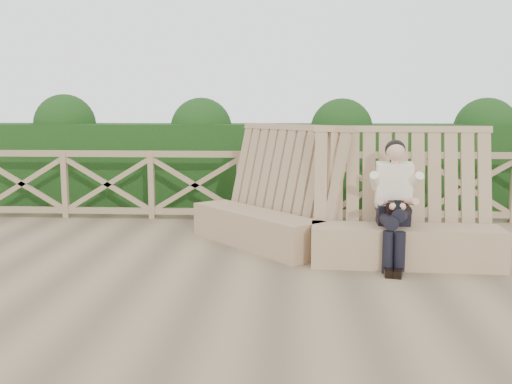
{
  "coord_description": "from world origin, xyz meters",
  "views": [
    {
      "loc": [
        0.1,
        -5.5,
        1.76
      ],
      "look_at": [
        -0.26,
        0.4,
        0.9
      ],
      "focal_mm": 40.0,
      "sensor_mm": 36.0,
      "label": 1
    }
  ],
  "objects": [
    {
      "name": "ground",
      "position": [
        0.0,
        0.0,
        0.0
      ],
      "size": [
        60.0,
        60.0,
        0.0
      ],
      "primitive_type": "plane",
      "color": "brown",
      "rests_on": "ground"
    },
    {
      "name": "bench",
      "position": [
        0.56,
        1.37,
        0.4
      ],
      "size": [
        3.72,
        2.27,
        1.59
      ],
      "rotation": [
        0.0,
        0.0,
        -0.43
      ],
      "color": "#9E7F5A",
      "rests_on": "ground"
    },
    {
      "name": "woman",
      "position": [
        1.27,
        0.91,
        0.76
      ],
      "size": [
        0.42,
        0.87,
        1.42
      ],
      "rotation": [
        0.0,
        0.0,
        -0.05
      ],
      "color": "black",
      "rests_on": "ground"
    },
    {
      "name": "guardrail",
      "position": [
        0.0,
        3.5,
        0.55
      ],
      "size": [
        10.1,
        0.09,
        1.1
      ],
      "color": "olive",
      "rests_on": "ground"
    },
    {
      "name": "hedge",
      "position": [
        0.0,
        4.7,
        0.75
      ],
      "size": [
        12.0,
        1.2,
        1.5
      ],
      "primitive_type": "cube",
      "color": "black",
      "rests_on": "ground"
    }
  ]
}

